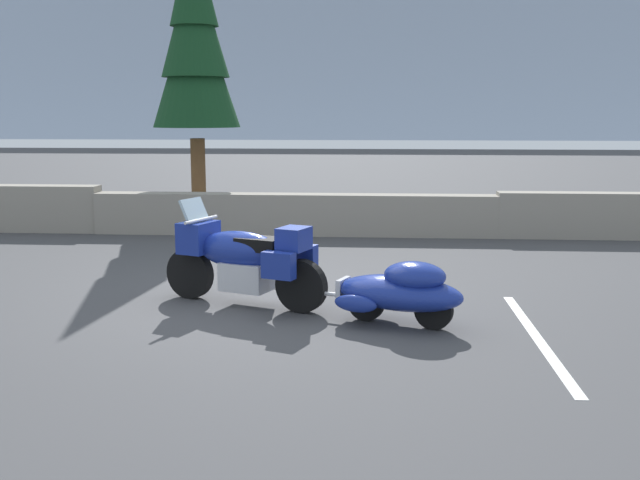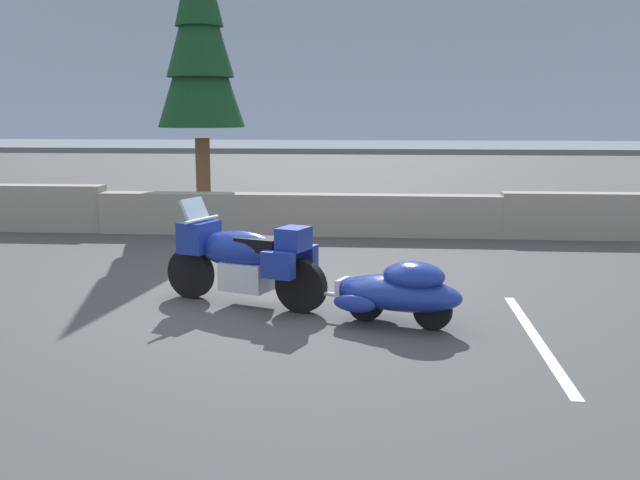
# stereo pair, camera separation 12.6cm
# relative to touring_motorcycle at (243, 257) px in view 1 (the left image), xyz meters

# --- Properties ---
(ground_plane) EXTENTS (80.00, 80.00, 0.00)m
(ground_plane) POSITION_rel_touring_motorcycle_xyz_m (0.06, 0.32, -0.62)
(ground_plane) COLOR #424244
(stone_guard_wall) EXTENTS (24.00, 0.52, 0.95)m
(stone_guard_wall) POSITION_rel_touring_motorcycle_xyz_m (-0.24, 5.53, -0.18)
(stone_guard_wall) COLOR gray
(stone_guard_wall) RESTS_ON ground
(distant_ridgeline) EXTENTS (240.00, 80.00, 16.00)m
(distant_ridgeline) POSITION_rel_touring_motorcycle_xyz_m (0.06, 95.52, 7.38)
(distant_ridgeline) COLOR #99A8BF
(distant_ridgeline) RESTS_ON ground
(touring_motorcycle) EXTENTS (2.20, 1.24, 1.33)m
(touring_motorcycle) POSITION_rel_touring_motorcycle_xyz_m (0.00, 0.00, 0.00)
(touring_motorcycle) COLOR black
(touring_motorcycle) RESTS_ON ground
(car_shaped_trailer) EXTENTS (2.18, 1.20, 0.76)m
(car_shaped_trailer) POSITION_rel_touring_motorcycle_xyz_m (1.96, -0.78, -0.21)
(car_shaped_trailer) COLOR black
(car_shaped_trailer) RESTS_ON ground
(pine_tree_tall) EXTENTS (1.89, 1.89, 6.43)m
(pine_tree_tall) POSITION_rel_touring_motorcycle_xyz_m (-2.21, 7.05, 3.41)
(pine_tree_tall) COLOR brown
(pine_tree_tall) RESTS_ON ground
(parking_stripe_marker) EXTENTS (0.12, 3.60, 0.01)m
(parking_stripe_marker) POSITION_rel_touring_motorcycle_xyz_m (3.44, -1.18, -0.62)
(parking_stripe_marker) COLOR silver
(parking_stripe_marker) RESTS_ON ground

